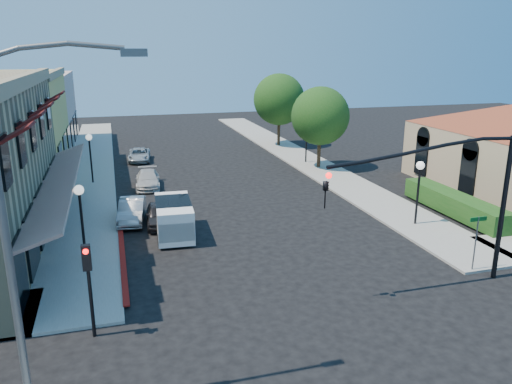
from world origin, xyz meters
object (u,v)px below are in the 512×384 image
object	(u,v)px
cobra_streetlight	(20,225)
parked_car_d	(139,155)
lamppost_right_near	(419,177)
white_van	(174,217)
parked_car_a	(159,215)
signal_mast_arm	(461,187)
lamppost_left_near	(80,204)
lamppost_left_far	(90,146)
lamppost_right_far	(307,131)
parked_car_c	(148,179)
street_name_sign	(476,235)
secondary_signal	(88,274)
street_tree_a	(320,116)
street_tree_b	(279,99)
parked_car_b	(132,210)

from	to	relation	value
cobra_streetlight	parked_car_d	bearing A→B (deg)	82.06
lamppost_right_near	white_van	bearing A→B (deg)	170.53
parked_car_a	signal_mast_arm	bearing A→B (deg)	-41.06
lamppost_left_near	lamppost_left_far	xyz separation A→B (m)	(0.00, 14.00, 0.00)
lamppost_left_far	white_van	size ratio (longest dim) A/B	0.87
lamppost_left_far	lamppost_right_far	world-z (taller)	same
parked_car_c	white_van	bearing A→B (deg)	-82.39
cobra_streetlight	lamppost_right_near	size ratio (longest dim) A/B	2.61
street_name_sign	parked_car_c	distance (m)	21.67
lamppost_right_near	parked_car_c	xyz separation A→B (m)	(-13.30, 12.00, -2.17)
street_name_sign	lamppost_left_far	bearing A→B (deg)	128.94
secondary_signal	street_name_sign	size ratio (longest dim) A/B	1.33
parked_car_d	cobra_streetlight	bearing A→B (deg)	-92.33
cobra_streetlight	lamppost_right_near	world-z (taller)	cobra_streetlight
lamppost_left_far	parked_car_d	world-z (taller)	lamppost_left_far
lamppost_right_far	white_van	world-z (taller)	lamppost_right_far
lamppost_right_near	parked_car_c	bearing A→B (deg)	137.94
parked_car_c	signal_mast_arm	bearing A→B (deg)	-55.78
lamppost_left_far	white_van	bearing A→B (deg)	-70.21
lamppost_right_far	parked_car_a	world-z (taller)	lamppost_right_far
parked_car_a	lamppost_left_near	bearing A→B (deg)	-129.24
lamppost_left_near	lamppost_left_far	bearing A→B (deg)	90.00
street_tree_a	street_tree_b	world-z (taller)	street_tree_b
street_tree_b	lamppost_left_near	xyz separation A→B (m)	(-17.30, -24.00, -1.81)
secondary_signal	cobra_streetlight	world-z (taller)	cobra_streetlight
street_tree_b	lamppost_left_far	xyz separation A→B (m)	(-17.30, -10.00, -1.81)
lamppost_left_near	parked_car_a	size ratio (longest dim) A/B	1.04
secondary_signal	street_tree_b	bearing A→B (deg)	61.23
white_van	parked_car_c	distance (m)	9.90
signal_mast_arm	cobra_streetlight	bearing A→B (deg)	-166.89
cobra_streetlight	parked_car_d	size ratio (longest dim) A/B	2.41
lamppost_right_far	cobra_streetlight	bearing A→B (deg)	-124.17
lamppost_left_far	signal_mast_arm	bearing A→B (deg)	-55.00
lamppost_left_near	lamppost_left_far	size ratio (longest dim) A/B	1.00
lamppost_left_far	street_tree_a	bearing A→B (deg)	0.00
lamppost_right_near	parked_car_a	xyz separation A→B (m)	(-13.30, 4.00, -2.15)
parked_car_a	street_tree_a	bearing A→B (deg)	39.85
lamppost_right_near	white_van	distance (m)	13.01
lamppost_left_near	parked_car_d	world-z (taller)	lamppost_left_near
lamppost_right_near	street_tree_a	bearing A→B (deg)	88.77
cobra_streetlight	lamppost_right_far	world-z (taller)	cobra_streetlight
lamppost_left_far	parked_car_d	xyz separation A→B (m)	(3.64, 6.78, -2.20)
signal_mast_arm	lamppost_right_near	xyz separation A→B (m)	(2.64, 6.50, -1.35)
parked_car_a	parked_car_b	distance (m)	1.72
signal_mast_arm	cobra_streetlight	size ratio (longest dim) A/B	0.86
cobra_streetlight	white_van	xyz separation A→B (m)	(4.92, 12.12, -4.24)
cobra_streetlight	street_name_sign	bearing A→B (deg)	14.16
lamppost_right_near	parked_car_a	world-z (taller)	lamppost_right_near
street_tree_a	lamppost_left_near	world-z (taller)	street_tree_a
cobra_streetlight	lamppost_left_near	world-z (taller)	cobra_streetlight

